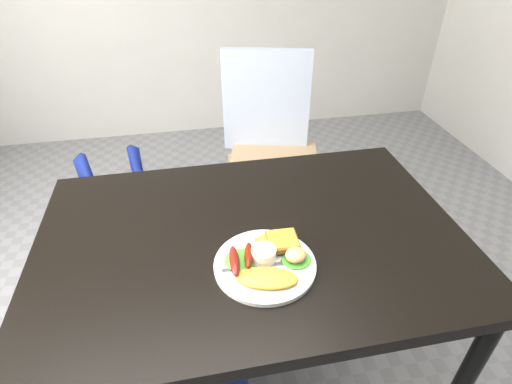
% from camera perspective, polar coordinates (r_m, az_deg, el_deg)
% --- Properties ---
extents(room_floor, '(4.00, 4.50, 0.02)m').
position_cam_1_polar(room_floor, '(1.74, -0.47, -25.18)').
color(room_floor, gray).
rests_on(room_floor, ground).
extents(dining_table, '(1.20, 0.80, 0.04)m').
position_cam_1_polar(dining_table, '(1.15, -0.65, -6.70)').
color(dining_table, black).
rests_on(dining_table, ground).
extents(dining_chair, '(0.53, 0.53, 0.05)m').
position_cam_1_polar(dining_chair, '(2.01, 2.54, 3.70)').
color(dining_chair, '#A3825B').
rests_on(dining_chair, ground).
extents(person, '(0.70, 0.57, 1.68)m').
position_cam_1_polar(person, '(1.64, -18.90, 9.48)').
color(person, navy).
rests_on(person, ground).
extents(plate, '(0.26, 0.26, 0.01)m').
position_cam_1_polar(plate, '(1.04, 1.27, -10.35)').
color(plate, white).
rests_on(plate, dining_table).
extents(lettuce_left, '(0.11, 0.11, 0.01)m').
position_cam_1_polar(lettuce_left, '(1.04, -2.15, -9.58)').
color(lettuce_left, green).
rests_on(lettuce_left, plate).
extents(lettuce_right, '(0.09, 0.08, 0.01)m').
position_cam_1_polar(lettuce_right, '(1.05, 5.79, -9.57)').
color(lettuce_right, '#338428').
rests_on(lettuce_right, plate).
extents(omelette, '(0.17, 0.11, 0.02)m').
position_cam_1_polar(omelette, '(0.99, 1.53, -12.17)').
color(omelette, gold).
rests_on(omelette, plate).
extents(sausage_a, '(0.03, 0.11, 0.03)m').
position_cam_1_polar(sausage_a, '(1.02, -3.11, -9.78)').
color(sausage_a, maroon).
rests_on(sausage_a, lettuce_left).
extents(sausage_b, '(0.04, 0.10, 0.02)m').
position_cam_1_polar(sausage_b, '(1.03, -1.07, -8.98)').
color(sausage_b, '#671C03').
rests_on(sausage_b, lettuce_left).
extents(ramekin, '(0.08, 0.08, 0.04)m').
position_cam_1_polar(ramekin, '(1.03, 1.09, -8.94)').
color(ramekin, white).
rests_on(ramekin, plate).
extents(toast_a, '(0.09, 0.09, 0.01)m').
position_cam_1_polar(toast_a, '(1.09, 2.29, -7.17)').
color(toast_a, olive).
rests_on(toast_a, plate).
extents(toast_b, '(0.08, 0.08, 0.01)m').
position_cam_1_polar(toast_b, '(1.07, 3.79, -7.00)').
color(toast_b, olive).
rests_on(toast_b, toast_a).
extents(potato_salad, '(0.07, 0.07, 0.03)m').
position_cam_1_polar(potato_salad, '(1.03, 5.72, -8.94)').
color(potato_salad, beige).
rests_on(potato_salad, lettuce_right).
extents(fork, '(0.15, 0.02, 0.00)m').
position_cam_1_polar(fork, '(1.02, -0.62, -10.74)').
color(fork, '#ADAFB7').
rests_on(fork, plate).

